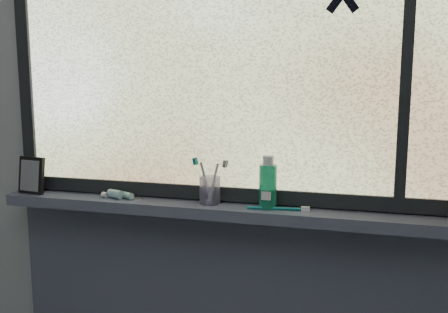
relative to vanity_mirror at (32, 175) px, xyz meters
name	(u,v)px	position (x,y,z in m)	size (l,w,h in m)	color
wall_back	(223,137)	(0.73, 0.09, 0.16)	(3.00, 0.01, 2.50)	#9EA3A8
windowsill	(217,210)	(0.73, 0.02, -0.09)	(1.62, 0.14, 0.04)	#484D61
window_pane	(221,56)	(0.73, 0.07, 0.44)	(1.50, 0.01, 1.00)	silver
frame_bottom	(221,193)	(0.73, 0.07, -0.04)	(1.60, 0.03, 0.05)	black
frame_left	(26,58)	(-0.05, 0.07, 0.44)	(0.05, 0.03, 1.10)	black
frame_mullion	(407,54)	(1.33, 0.07, 0.44)	(0.04, 0.03, 1.00)	black
vanity_mirror	(32,175)	(0.00, 0.00, 0.00)	(0.11, 0.06, 0.14)	black
toothpaste_tube	(120,194)	(0.36, 0.01, -0.05)	(0.18, 0.04, 0.03)	silver
toothbrush_cup	(210,190)	(0.70, 0.03, -0.02)	(0.07, 0.07, 0.10)	#AFA2D7
toothbrush_lying	(274,208)	(0.93, 0.00, -0.06)	(0.23, 0.02, 0.02)	#0C7272
mouthwash_bottle	(268,182)	(0.91, 0.02, 0.02)	(0.06, 0.06, 0.15)	#1D976D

